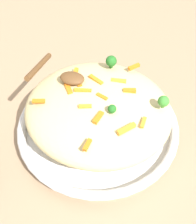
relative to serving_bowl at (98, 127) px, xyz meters
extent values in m
plane|color=#9E7F60|center=(0.00, 0.00, -0.02)|extent=(2.40, 2.40, 0.00)
cylinder|color=silver|center=(0.00, 0.00, -0.01)|extent=(0.35, 0.35, 0.02)
torus|color=silver|center=(0.00, 0.00, 0.01)|extent=(0.38, 0.38, 0.02)
torus|color=black|center=(0.00, 0.00, 0.01)|extent=(0.37, 0.37, 0.00)
ellipsoid|color=#DBC689|center=(0.00, 0.00, 0.06)|extent=(0.33, 0.31, 0.09)
cube|color=orange|center=(-0.02, 0.05, 0.11)|extent=(0.04, 0.03, 0.01)
cube|color=orange|center=(0.02, -0.12, 0.10)|extent=(0.01, 0.03, 0.01)
cube|color=orange|center=(0.06, 0.04, 0.10)|extent=(0.03, 0.02, 0.01)
cube|color=orange|center=(-0.12, -0.04, 0.10)|extent=(0.03, 0.02, 0.01)
cube|color=orange|center=(0.02, -0.06, 0.11)|extent=(0.02, 0.03, 0.01)
cube|color=orange|center=(-0.02, -0.04, 0.11)|extent=(0.03, 0.02, 0.01)
cube|color=orange|center=(-0.07, 0.06, 0.10)|extent=(0.01, 0.03, 0.01)
cube|color=orange|center=(0.01, 0.00, 0.11)|extent=(0.03, 0.02, 0.01)
cube|color=orange|center=(0.03, 0.06, 0.10)|extent=(0.03, 0.02, 0.01)
cube|color=orange|center=(-0.05, 0.03, 0.10)|extent=(0.03, 0.03, 0.01)
cube|color=orange|center=(0.05, 0.12, 0.10)|extent=(0.03, 0.03, 0.01)
cube|color=orange|center=(-0.04, 0.01, 0.11)|extent=(0.04, 0.01, 0.01)
cube|color=orange|center=(0.11, -0.04, 0.10)|extent=(0.01, 0.03, 0.01)
cube|color=orange|center=(0.08, -0.06, 0.10)|extent=(0.03, 0.04, 0.01)
cube|color=orange|center=(-0.07, 0.01, 0.10)|extent=(0.03, 0.03, 0.01)
cylinder|color=#377928|center=(0.13, 0.02, 0.10)|extent=(0.01, 0.01, 0.01)
sphere|color=#3D8E33|center=(0.13, 0.02, 0.11)|extent=(0.02, 0.02, 0.02)
cylinder|color=#205B1C|center=(0.04, -0.03, 0.10)|extent=(0.01, 0.01, 0.01)
sphere|color=#236B23|center=(0.04, -0.03, 0.11)|extent=(0.02, 0.02, 0.02)
cylinder|color=#205B1C|center=(0.00, 0.11, 0.10)|extent=(0.01, 0.01, 0.01)
sphere|color=#236B23|center=(0.00, 0.11, 0.12)|extent=(0.03, 0.03, 0.03)
ellipsoid|color=brown|center=(-0.07, 0.03, 0.11)|extent=(0.06, 0.04, 0.02)
cylinder|color=brown|center=(-0.14, 0.02, 0.14)|extent=(0.03, 0.15, 0.06)
camera|label=1|loc=(0.12, -0.40, 0.54)|focal=45.84mm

